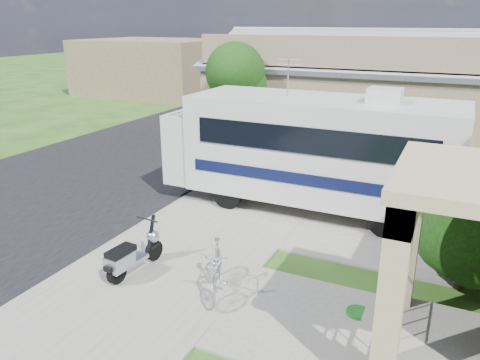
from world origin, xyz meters
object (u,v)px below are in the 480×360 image
at_px(scooter, 132,255).
at_px(shrub, 470,231).
at_px(van, 271,93).
at_px(motorhome, 310,148).
at_px(pickup_truck, 227,114).
at_px(garden_hose, 357,317).
at_px(bicycle, 216,271).

bearing_deg(scooter, shrub, 26.57).
bearing_deg(van, motorhome, -74.08).
bearing_deg(pickup_truck, scooter, 97.94).
distance_m(motorhome, garden_hose, 5.96).
bearing_deg(scooter, motorhome, 73.03).
relative_size(scooter, van, 0.26).
distance_m(motorhome, scooter, 6.12).
bearing_deg(motorhome, garden_hose, -62.93).
xyz_separation_m(motorhome, shrub, (4.30, -2.97, -0.54)).
bearing_deg(scooter, bicycle, 9.06).
bearing_deg(shrub, garden_hose, -129.21).
bearing_deg(bicycle, garden_hose, -16.40).
xyz_separation_m(shrub, garden_hose, (-1.72, -2.11, -1.22)).
bearing_deg(van, bicycle, -80.82).
xyz_separation_m(shrub, bicycle, (-4.54, -2.42, -0.79)).
xyz_separation_m(shrub, van, (-11.61, 18.16, -0.35)).
xyz_separation_m(scooter, van, (-5.06, 20.72, 0.46)).
bearing_deg(garden_hose, motorhome, 116.92).
bearing_deg(shrub, pickup_truck, 134.96).
bearing_deg(van, garden_hose, -73.77).
height_order(shrub, scooter, shrub).
bearing_deg(motorhome, van, 115.87).
bearing_deg(pickup_truck, motorhome, 119.23).
bearing_deg(shrub, scooter, -158.71).
distance_m(pickup_truck, van, 6.96).
relative_size(motorhome, van, 1.27).
height_order(motorhome, van, motorhome).
relative_size(motorhome, pickup_truck, 1.39).
xyz_separation_m(motorhome, garden_hose, (2.58, -5.08, -1.76)).
height_order(scooter, pickup_truck, pickup_truck).
distance_m(bicycle, garden_hose, 2.87).
relative_size(shrub, van, 0.39).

